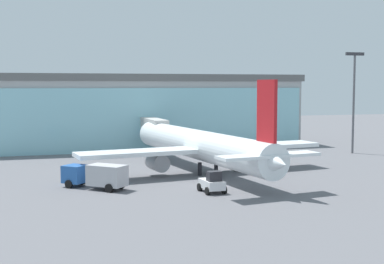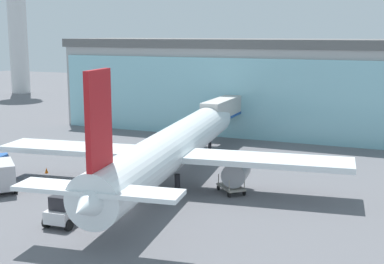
{
  "view_description": "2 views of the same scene",
  "coord_description": "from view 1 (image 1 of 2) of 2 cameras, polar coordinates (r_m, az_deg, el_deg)",
  "views": [
    {
      "loc": [
        -18.78,
        -55.36,
        11.03
      ],
      "look_at": [
        -0.08,
        8.58,
        5.18
      ],
      "focal_mm": 50.0,
      "sensor_mm": 36.0,
      "label": 1
    },
    {
      "loc": [
        21.82,
        -34.24,
        13.8
      ],
      "look_at": [
        2.38,
        10.32,
        4.75
      ],
      "focal_mm": 50.0,
      "sensor_mm": 36.0,
      "label": 2
    }
  ],
  "objects": [
    {
      "name": "ground",
      "position": [
        59.5,
        2.41,
        -5.67
      ],
      "size": [
        240.0,
        240.0,
        0.0
      ],
      "primitive_type": "plane",
      "color": "slate"
    },
    {
      "name": "terminal_building",
      "position": [
        96.53,
        -5.07,
        2.29
      ],
      "size": [
        56.31,
        15.39,
        12.93
      ],
      "rotation": [
        0.0,
        0.0,
        0.01
      ],
      "color": "#A5A5A5",
      "rests_on": "ground"
    },
    {
      "name": "jet_bridge",
      "position": [
        86.41,
        -4.36,
        0.59
      ],
      "size": [
        2.74,
        13.36,
        5.76
      ],
      "rotation": [
        0.0,
        0.0,
        1.61
      ],
      "color": "beige",
      "rests_on": "ground"
    },
    {
      "name": "apron_light_mast",
      "position": [
        90.16,
        16.88,
        4.04
      ],
      "size": [
        3.2,
        0.4,
        16.28
      ],
      "color": "#59595E",
      "rests_on": "ground"
    },
    {
      "name": "airplane",
      "position": [
        67.48,
        0.94,
        -1.46
      ],
      "size": [
        32.34,
        38.4,
        11.58
      ],
      "rotation": [
        0.0,
        0.0,
        1.72
      ],
      "color": "white",
      "rests_on": "ground"
    },
    {
      "name": "catering_truck",
      "position": [
        58.01,
        -10.15,
        -4.55
      ],
      "size": [
        6.88,
        6.55,
        2.65
      ],
      "rotation": [
        0.0,
        0.0,
        2.4
      ],
      "color": "#2659A5",
      "rests_on": "ground"
    },
    {
      "name": "baggage_cart",
      "position": [
        69.54,
        5.64,
        -3.72
      ],
      "size": [
        3.11,
        3.11,
        1.5
      ],
      "rotation": [
        0.0,
        0.0,
        2.35
      ],
      "color": "#9E998C",
      "rests_on": "ground"
    },
    {
      "name": "pushback_tug",
      "position": [
        55.24,
        2.17,
        -5.48
      ],
      "size": [
        2.36,
        3.32,
        2.3
      ],
      "rotation": [
        0.0,
        0.0,
        1.64
      ],
      "color": "silver",
      "rests_on": "ground"
    },
    {
      "name": "safety_cone_nose",
      "position": [
        62.81,
        2.16,
        -4.85
      ],
      "size": [
        0.36,
        0.36,
        0.55
      ],
      "primitive_type": "cone",
      "color": "orange",
      "rests_on": "ground"
    },
    {
      "name": "safety_cone_wingtip",
      "position": [
        63.93,
        -10.17,
        -4.75
      ],
      "size": [
        0.36,
        0.36,
        0.55
      ],
      "primitive_type": "cone",
      "color": "orange",
      "rests_on": "ground"
    }
  ]
}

